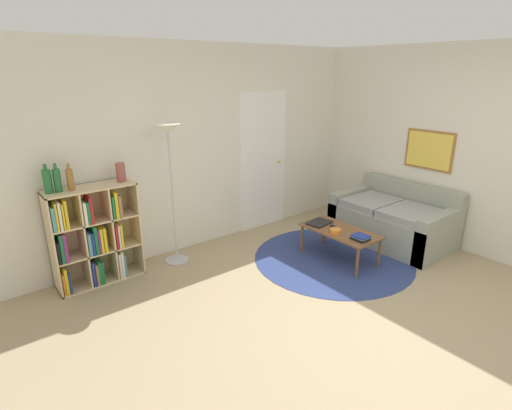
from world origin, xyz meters
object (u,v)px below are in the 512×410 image
object	(u,v)px
laptop	(319,223)
bowl	(335,231)
couch	(394,220)
bottle_middle	(57,180)
bookshelf	(92,236)
bottle_left	(47,181)
floor_lamp	(169,152)
bottle_right	(70,179)
vase_on_shelf	(121,172)
coffee_table	(340,233)

from	to	relation	value
laptop	bowl	world-z (taller)	bowl
couch	bottle_middle	world-z (taller)	bottle_middle
bookshelf	bottle_middle	size ratio (longest dim) A/B	3.74
bottle_left	floor_lamp	bearing A→B (deg)	-5.41
bottle_right	vase_on_shelf	xyz separation A→B (m)	(0.52, 0.01, -0.01)
laptop	couch	bearing A→B (deg)	-19.68
bottle_left	vase_on_shelf	bearing A→B (deg)	-1.62
bowl	bottle_middle	size ratio (longest dim) A/B	0.47
bookshelf	bottle_left	xyz separation A→B (m)	(-0.34, 0.02, 0.68)
coffee_table	couch	bearing A→B (deg)	-4.15
laptop	bottle_right	bearing A→B (deg)	159.62
bottle_left	bowl	bearing A→B (deg)	-26.09
bookshelf	couch	world-z (taller)	bookshelf
bookshelf	bowl	size ratio (longest dim) A/B	7.94
bookshelf	bottle_right	size ratio (longest dim) A/B	3.96
bowl	bottle_right	xyz separation A→B (m)	(-2.58, 1.34, 0.80)
bottle_right	bowl	bearing A→B (deg)	-27.38
laptop	bottle_right	size ratio (longest dim) A/B	1.23
bottle_left	bottle_right	world-z (taller)	bottle_left
laptop	vase_on_shelf	distance (m)	2.50
couch	bottle_left	distance (m)	4.32
laptop	bottle_middle	distance (m)	3.08
coffee_table	vase_on_shelf	world-z (taller)	vase_on_shelf
coffee_table	bowl	xyz separation A→B (m)	(-0.12, -0.03, 0.07)
laptop	vase_on_shelf	xyz separation A→B (m)	(-2.15, 1.00, 0.81)
bottle_left	coffee_table	bearing A→B (deg)	-24.64
floor_lamp	bottle_right	distance (m)	1.09
floor_lamp	coffee_table	xyz separation A→B (m)	(1.63, -1.21, -1.03)
bottle_right	bottle_left	bearing A→B (deg)	172.32
bottle_middle	bottle_right	world-z (taller)	bottle_middle
laptop	bottle_right	xyz separation A→B (m)	(-2.67, 0.99, 0.82)
floor_lamp	bottle_right	bearing A→B (deg)	175.03
coffee_table	vase_on_shelf	distance (m)	2.69
floor_lamp	bottle_right	xyz separation A→B (m)	(-1.07, 0.09, -0.17)
floor_lamp	coffee_table	world-z (taller)	floor_lamp
floor_lamp	coffee_table	distance (m)	2.28
floor_lamp	coffee_table	bearing A→B (deg)	-36.62
coffee_table	vase_on_shelf	size ratio (longest dim) A/B	4.67
vase_on_shelf	coffee_table	bearing A→B (deg)	-31.08
laptop	bookshelf	bearing A→B (deg)	158.45
floor_lamp	bottle_middle	xyz separation A→B (m)	(-1.19, 0.11, -0.16)
laptop	coffee_table	bearing A→B (deg)	-83.41
floor_lamp	bottle_left	size ratio (longest dim) A/B	5.69
coffee_table	bowl	bearing A→B (deg)	-166.73
floor_lamp	bottle_left	world-z (taller)	floor_lamp
couch	coffee_table	size ratio (longest dim) A/B	1.56
floor_lamp	bottle_left	xyz separation A→B (m)	(-1.28, 0.12, -0.16)
bottle_middle	vase_on_shelf	world-z (taller)	bottle_middle
couch	bottle_left	size ratio (longest dim) A/B	5.09
couch	bottle_right	distance (m)	4.12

